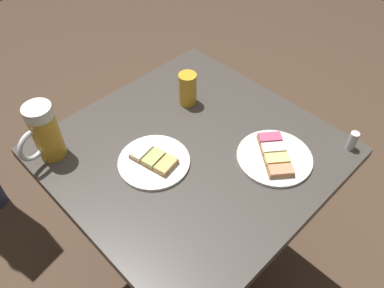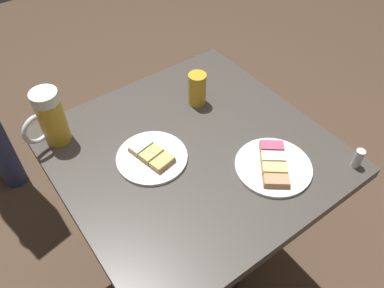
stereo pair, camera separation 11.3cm
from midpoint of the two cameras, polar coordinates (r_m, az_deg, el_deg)
ground_plane at (r=1.79m, az=-1.89°, el=-17.81°), size 6.00×6.00×0.00m
cafe_table at (r=1.27m, az=-2.56°, el=-5.83°), size 0.77×0.78×0.77m
plate_near at (r=1.11m, az=-8.62°, el=-2.66°), size 0.21×0.21×0.03m
plate_far at (r=1.12m, az=9.44°, el=-2.01°), size 0.22×0.22×0.03m
beer_mug at (r=1.16m, az=-23.86°, el=1.38°), size 0.08×0.14×0.18m
beer_glass_small at (r=1.26m, az=-3.24°, el=8.09°), size 0.06×0.06×0.11m
salt_shaker at (r=1.19m, az=20.39°, el=0.33°), size 0.03×0.03×0.06m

